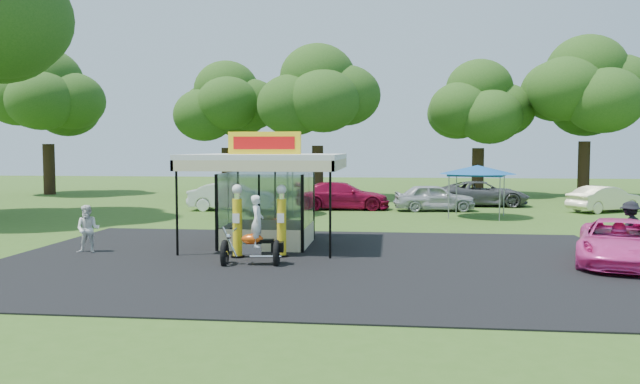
# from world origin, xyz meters

# --- Properties ---
(ground) EXTENTS (120.00, 120.00, 0.00)m
(ground) POSITION_xyz_m (0.00, 0.00, 0.00)
(ground) COLOR #375A1C
(ground) RESTS_ON ground
(asphalt_apron) EXTENTS (20.00, 14.00, 0.04)m
(asphalt_apron) POSITION_xyz_m (0.00, 2.00, 0.02)
(asphalt_apron) COLOR black
(asphalt_apron) RESTS_ON ground
(gas_station_kiosk) EXTENTS (5.40, 5.40, 4.18)m
(gas_station_kiosk) POSITION_xyz_m (-2.00, 4.99, 1.78)
(gas_station_kiosk) COLOR white
(gas_station_kiosk) RESTS_ON ground
(gas_pump_left) EXTENTS (0.45, 0.45, 2.43)m
(gas_pump_left) POSITION_xyz_m (-2.47, 2.31, 1.16)
(gas_pump_left) COLOR black
(gas_pump_left) RESTS_ON ground
(gas_pump_right) EXTENTS (0.45, 0.45, 2.41)m
(gas_pump_right) POSITION_xyz_m (-1.07, 2.61, 1.15)
(gas_pump_right) COLOR black
(gas_pump_right) RESTS_ON ground
(motorcycle) EXTENTS (1.94, 1.08, 2.25)m
(motorcycle) POSITION_xyz_m (-1.63, 1.13, 0.88)
(motorcycle) COLOR black
(motorcycle) RESTS_ON ground
(spare_tires) EXTENTS (0.93, 0.69, 0.76)m
(spare_tires) POSITION_xyz_m (-3.10, 4.47, 0.37)
(spare_tires) COLOR black
(spare_tires) RESTS_ON ground
(kiosk_car) EXTENTS (2.82, 1.13, 0.96)m
(kiosk_car) POSITION_xyz_m (-2.00, 7.20, 0.48)
(kiosk_car) COLOR yellow
(kiosk_car) RESTS_ON ground
(pink_sedan) EXTENTS (3.77, 5.52, 1.40)m
(pink_sedan) POSITION_xyz_m (9.46, 2.51, 0.70)
(pink_sedan) COLOR #F442A5
(pink_sedan) RESTS_ON ground
(spectator_west) EXTENTS (0.89, 0.74, 1.66)m
(spectator_west) POSITION_xyz_m (-7.79, 2.71, 0.83)
(spectator_west) COLOR white
(spectator_west) RESTS_ON ground
(spectator_east_a) EXTENTS (1.35, 1.23, 1.82)m
(spectator_east_a) POSITION_xyz_m (10.50, 4.49, 0.91)
(spectator_east_a) COLOR black
(spectator_east_a) RESTS_ON ground
(bg_car_a) EXTENTS (4.95, 1.83, 1.62)m
(bg_car_a) POSITION_xyz_m (-6.66, 17.73, 0.81)
(bg_car_a) COLOR white
(bg_car_a) RESTS_ON ground
(bg_car_b) EXTENTS (5.68, 2.60, 1.61)m
(bg_car_b) POSITION_xyz_m (-0.36, 19.09, 0.81)
(bg_car_b) COLOR maroon
(bg_car_b) RESTS_ON ground
(bg_car_c) EXTENTS (4.76, 2.39, 1.56)m
(bg_car_c) POSITION_xyz_m (4.97, 18.75, 0.78)
(bg_car_c) COLOR #B5B5BA
(bg_car_c) RESTS_ON ground
(bg_car_d) EXTENTS (5.60, 2.59, 1.56)m
(bg_car_d) POSITION_xyz_m (8.17, 22.23, 0.78)
(bg_car_d) COLOR #4E4E50
(bg_car_d) RESTS_ON ground
(bg_car_e) EXTENTS (4.63, 3.61, 1.47)m
(bg_car_e) POSITION_xyz_m (14.52, 19.27, 0.73)
(bg_car_e) COLOR #F8EEBE
(bg_car_e) RESTS_ON ground
(tent_west) EXTENTS (4.54, 4.54, 3.18)m
(tent_west) POSITION_xyz_m (-4.42, 15.84, 2.87)
(tent_west) COLOR gray
(tent_west) RESTS_ON ground
(tent_east) EXTENTS (3.89, 3.89, 2.72)m
(tent_east) POSITION_xyz_m (6.95, 15.64, 2.46)
(tent_east) COLOR gray
(tent_east) RESTS_ON ground
(oak_far_a) EXTENTS (9.30, 9.30, 11.03)m
(oak_far_a) POSITION_xyz_m (-24.06, 28.57, 7.02)
(oak_far_a) COLOR black
(oak_far_a) RESTS_ON ground
(oak_far_b) EXTENTS (8.46, 8.46, 10.09)m
(oak_far_b) POSITION_xyz_m (-10.17, 29.95, 6.44)
(oak_far_b) COLOR black
(oak_far_b) RESTS_ON ground
(oak_far_c) EXTENTS (9.10, 9.10, 10.73)m
(oak_far_c) POSITION_xyz_m (-2.72, 26.81, 6.81)
(oak_far_c) COLOR black
(oak_far_c) RESTS_ON ground
(oak_far_d) EXTENTS (8.44, 8.44, 10.05)m
(oak_far_d) POSITION_xyz_m (9.05, 30.96, 6.41)
(oak_far_d) COLOR black
(oak_far_d) RESTS_ON ground
(oak_far_e) EXTENTS (9.56, 9.56, 11.38)m
(oak_far_e) POSITION_xyz_m (16.29, 29.31, 7.27)
(oak_far_e) COLOR black
(oak_far_e) RESTS_ON ground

